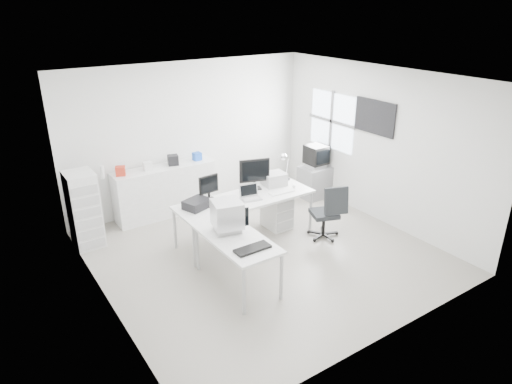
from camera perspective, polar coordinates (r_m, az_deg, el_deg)
floor at (r=7.52m, az=0.86°, el=-7.54°), size 5.00×5.00×0.01m
ceiling at (r=6.57m, az=1.00°, el=14.06°), size 5.00×5.00×0.01m
back_wall at (r=8.99m, az=-8.27°, el=7.07°), size 5.00×0.02×2.80m
left_wall at (r=5.96m, az=-19.24°, el=-2.25°), size 0.02×5.00×2.80m
right_wall at (r=8.53m, az=14.93°, el=5.68°), size 0.02×5.00×2.80m
window at (r=9.26m, az=9.44°, el=8.75°), size 0.02×1.20×1.10m
wall_picture at (r=8.44m, az=14.63°, el=9.07°), size 0.04×0.90×0.60m
main_desk at (r=7.78m, az=-1.31°, el=-3.30°), size 2.40×0.80×0.75m
side_desk at (r=6.57m, az=-2.38°, el=-8.61°), size 0.70×1.40×0.75m
drawer_pedestal at (r=8.21m, az=2.62°, el=-2.44°), size 0.40×0.50×0.60m
inkjet_printer at (r=7.30m, az=-7.39°, el=-1.48°), size 0.47×0.42×0.14m
lcd_monitor_small at (r=7.49m, az=-5.93°, el=0.48°), size 0.37×0.23×0.44m
lcd_monitor_large at (r=7.89m, az=-0.19°, el=2.26°), size 0.58×0.36×0.56m
laptop at (r=7.53m, az=-0.61°, el=-0.10°), size 0.41×0.42×0.24m
white_keyboard at (r=7.85m, az=3.25°, el=-0.01°), size 0.47×0.16×0.02m
white_mouse at (r=8.05m, az=4.75°, el=0.70°), size 0.06×0.06×0.06m
laser_printer at (r=8.14m, az=2.27°, el=1.64°), size 0.43×0.38×0.22m
desk_lamp at (r=8.36m, az=3.90°, el=3.04°), size 0.19×0.19×0.46m
crt_monitor at (r=6.46m, az=-3.63°, el=-2.90°), size 0.53×0.53×0.50m
black_keyboard at (r=6.08m, az=-0.44°, el=-7.09°), size 0.50×0.20×0.03m
office_chair at (r=7.87m, az=8.55°, el=-2.38°), size 0.72×0.72×0.97m
tv_cabinet at (r=9.55m, az=7.37°, el=1.27°), size 0.60×0.49×0.65m
crt_tv at (r=9.36m, az=7.54°, el=4.41°), size 0.50×0.48×0.45m
sideboard at (r=8.79m, az=-11.26°, el=0.16°), size 1.92×0.48×0.96m
clutter_box_a at (r=8.35m, az=-16.58°, el=2.53°), size 0.20×0.19×0.16m
clutter_box_b at (r=8.50m, az=-13.39°, el=3.18°), size 0.16×0.14×0.15m
clutter_box_c at (r=8.67m, az=-10.33°, el=3.95°), size 0.23×0.22×0.19m
clutter_box_d at (r=8.87m, az=-7.38°, el=4.44°), size 0.16×0.14×0.15m
clutter_bottle at (r=8.30m, az=-18.64°, el=2.37°), size 0.07×0.07×0.22m
filing_cabinet at (r=7.98m, az=-20.71°, el=-2.07°), size 0.45×0.54×1.28m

